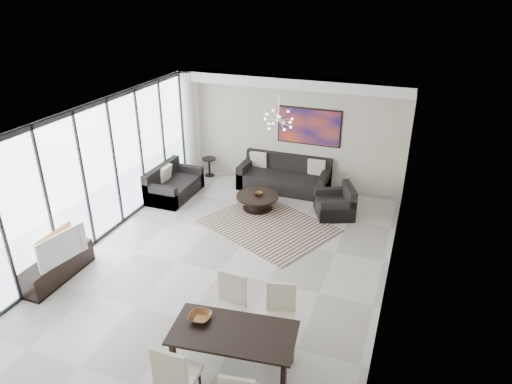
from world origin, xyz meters
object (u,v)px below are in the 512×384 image
at_px(tv_console, 58,267).
at_px(television, 59,246).
at_px(dining_table, 233,337).
at_px(sofa_main, 284,178).
at_px(coffee_table, 257,201).

bearing_deg(tv_console, television, -9.87).
relative_size(tv_console, dining_table, 0.83).
distance_m(sofa_main, tv_console, 5.99).
bearing_deg(tv_console, coffee_table, 57.68).
bearing_deg(sofa_main, television, -115.93).
height_order(coffee_table, television, television).
relative_size(sofa_main, tv_console, 1.56).
bearing_deg(coffee_table, dining_table, -73.49).
bearing_deg(sofa_main, dining_table, -79.24).
bearing_deg(television, coffee_table, -20.00).
relative_size(coffee_table, tv_console, 0.69).
xyz_separation_m(coffee_table, tv_console, (-2.50, -3.95, 0.03)).
xyz_separation_m(tv_console, television, (0.16, -0.03, 0.52)).
relative_size(coffee_table, dining_table, 0.57).
xyz_separation_m(sofa_main, dining_table, (1.18, -6.23, 0.34)).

